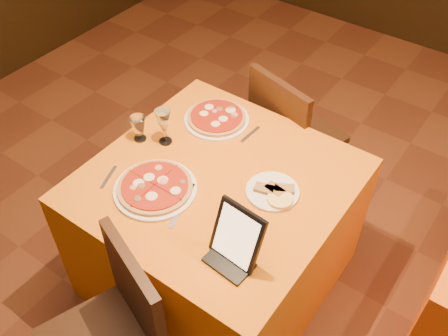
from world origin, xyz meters
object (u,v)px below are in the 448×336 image
Objects in this scene: pizza_far at (217,118)px; wine_glass at (164,126)px; pizza_near at (155,188)px; water_glass at (139,129)px; chair_main_far at (298,135)px; main_table at (218,231)px; tablet at (237,235)px.

pizza_far is 0.30m from wine_glass.
water_glass reaches higher than pizza_near.
chair_main_far is 0.90m from wine_glass.
main_table is at bearing 50.90° from pizza_near.
wine_glass is at bearing 26.99° from water_glass.
tablet is (0.48, -0.07, 0.10)m from pizza_near.
water_glass reaches higher than main_table.
pizza_far is 2.51× the size of water_glass.
main_table is 3.03× the size of pizza_near.
pizza_far is (-0.24, 0.32, 0.39)m from main_table.
pizza_near is 0.33m from wine_glass.
wine_glass is (-0.35, 0.05, 0.47)m from main_table.
water_glass is at bearing 74.46° from chair_main_far.
water_glass is at bearing -153.01° from wine_glass.
wine_glass is 1.46× the size of water_glass.
pizza_far is at bearing 56.53° from water_glass.
main_table is 0.64m from water_glass.
pizza_near is at bearing -129.10° from main_table.
pizza_far is at bearing 97.11° from pizza_near.
chair_main_far is 1.06m from pizza_near.
chair_main_far reaches higher than pizza_far.
chair_main_far is 0.98m from water_glass.
water_glass is (-0.11, -0.06, -0.03)m from wine_glass.
chair_main_far is 0.60m from pizza_far.
pizza_far is 1.34× the size of tablet.
pizza_near is (-0.18, -0.22, 0.39)m from main_table.
water_glass is (-0.46, -0.01, 0.44)m from main_table.
chair_main_far is at bearing 61.95° from pizza_far.
water_glass is at bearing -179.34° from main_table.
main_table is at bearing -52.96° from pizza_far.
water_glass is (-0.22, -0.33, 0.05)m from pizza_far.
water_glass is at bearing 164.35° from tablet.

